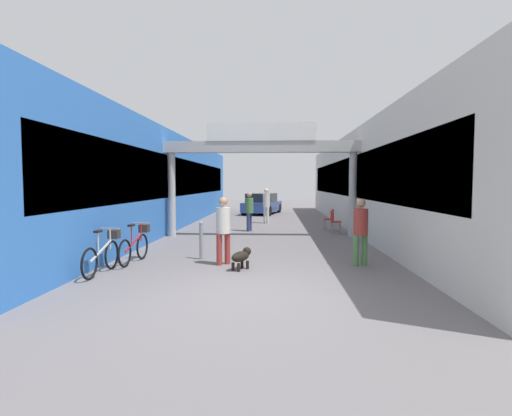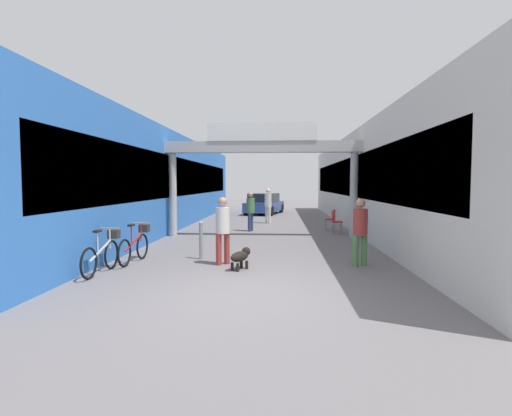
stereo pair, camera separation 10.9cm
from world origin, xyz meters
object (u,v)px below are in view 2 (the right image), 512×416
object	(u,v)px
pedestrian_with_dog	(223,226)
dog_on_leash	(241,256)
cafe_chair_red_nearer	(335,220)
bollard_post_metal	(201,240)
parked_car_blue	(264,204)
pedestrian_elderly_walking	(268,203)
bicycle_silver_nearest	(103,253)
pedestrian_carrying_crate	(251,209)
cafe_chair_red_farther	(332,218)
pedestrian_companion	(360,228)
bicycle_red_second	(136,245)

from	to	relation	value
pedestrian_with_dog	dog_on_leash	world-z (taller)	pedestrian_with_dog
cafe_chair_red_nearer	pedestrian_with_dog	bearing A→B (deg)	-119.94
bollard_post_metal	parked_car_blue	bearing A→B (deg)	86.12
pedestrian_with_dog	bollard_post_metal	bearing A→B (deg)	135.37
cafe_chair_red_nearer	parked_car_blue	xyz separation A→B (m)	(-3.18, 9.88, 0.10)
pedestrian_elderly_walking	bicycle_silver_nearest	size ratio (longest dim) A/B	1.02
bicycle_silver_nearest	cafe_chair_red_nearer	world-z (taller)	bicycle_silver_nearest
pedestrian_carrying_crate	cafe_chair_red_farther	size ratio (longest dim) A/B	1.81
pedestrian_with_dog	parked_car_blue	xyz separation A→B (m)	(0.37, 16.05, -0.30)
dog_on_leash	cafe_chair_red_nearer	xyz separation A→B (m)	(3.06, 6.71, 0.24)
dog_on_leash	parked_car_blue	bearing A→B (deg)	90.41
bicycle_silver_nearest	cafe_chair_red_farther	distance (m)	10.30
pedestrian_companion	bicycle_silver_nearest	xyz separation A→B (m)	(-5.82, -1.07, -0.48)
pedestrian_companion	dog_on_leash	bearing A→B (deg)	-168.92
pedestrian_carrying_crate	cafe_chair_red_nearer	world-z (taller)	pedestrian_carrying_crate
cafe_chair_red_farther	parked_car_blue	distance (m)	9.35
pedestrian_elderly_walking	parked_car_blue	size ratio (longest dim) A/B	0.40
pedestrian_carrying_crate	dog_on_leash	size ratio (longest dim) A/B	2.35
bollard_post_metal	cafe_chair_red_nearer	bearing A→B (deg)	52.54
pedestrian_companion	bicycle_red_second	world-z (taller)	pedestrian_companion
pedestrian_companion	dog_on_leash	xyz separation A→B (m)	(-2.81, -0.55, -0.62)
pedestrian_companion	dog_on_leash	distance (m)	2.93
pedestrian_companion	parked_car_blue	world-z (taller)	pedestrian_companion
pedestrian_elderly_walking	pedestrian_companion	bearing A→B (deg)	-76.03
bicycle_silver_nearest	bicycle_red_second	world-z (taller)	same
cafe_chair_red_farther	parked_car_blue	xyz separation A→B (m)	(-3.19, 8.79, 0.10)
pedestrian_with_dog	cafe_chair_red_farther	bearing A→B (deg)	63.84
bicycle_silver_nearest	parked_car_blue	bearing A→B (deg)	80.41
dog_on_leash	cafe_chair_red_farther	xyz separation A→B (m)	(3.07, 7.79, 0.24)
cafe_chair_red_farther	pedestrian_with_dog	bearing A→B (deg)	-116.16
parked_car_blue	pedestrian_carrying_crate	bearing A→B (deg)	-91.26
pedestrian_with_dog	pedestrian_elderly_walking	xyz separation A→B (m)	(0.80, 10.09, 0.05)
parked_car_blue	pedestrian_companion	bearing A→B (deg)	-79.64
pedestrian_with_dog	pedestrian_carrying_crate	world-z (taller)	pedestrian_with_dog
pedestrian_with_dog	pedestrian_elderly_walking	distance (m)	10.12
cafe_chair_red_farther	dog_on_leash	bearing A→B (deg)	-111.50
dog_on_leash	cafe_chair_red_nearer	distance (m)	7.38
bicycle_red_second	pedestrian_companion	bearing A→B (deg)	-1.61
pedestrian_companion	cafe_chair_red_farther	size ratio (longest dim) A/B	1.82
pedestrian_with_dog	bicycle_red_second	distance (m)	2.30
pedestrian_elderly_walking	pedestrian_with_dog	bearing A→B (deg)	-94.52
bicycle_silver_nearest	bollard_post_metal	world-z (taller)	bollard_post_metal
pedestrian_elderly_walking	parked_car_blue	distance (m)	5.98
pedestrian_with_dog	bicycle_red_second	bearing A→B (deg)	175.70
bicycle_silver_nearest	bollard_post_metal	size ratio (longest dim) A/B	1.71
pedestrian_with_dog	bicycle_silver_nearest	world-z (taller)	pedestrian_with_dog
pedestrian_carrying_crate	bicycle_silver_nearest	xyz separation A→B (m)	(-2.69, -7.88, -0.48)
cafe_chair_red_nearer	cafe_chair_red_farther	size ratio (longest dim) A/B	1.00
pedestrian_carrying_crate	pedestrian_elderly_walking	xyz separation A→B (m)	(0.63, 3.28, 0.07)
bicycle_red_second	cafe_chair_red_nearer	bearing A→B (deg)	46.04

